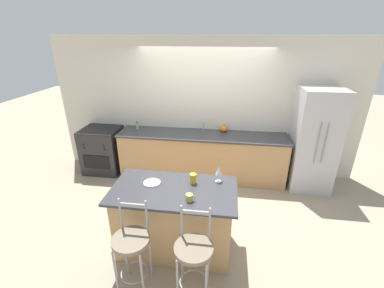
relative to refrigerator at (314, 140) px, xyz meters
name	(u,v)px	position (x,y,z in m)	size (l,w,h in m)	color
ground_plane	(199,186)	(-2.04, -0.33, -0.94)	(18.00, 18.00, 0.00)	tan
wall_back	(204,108)	(-2.04, 0.39, 0.41)	(6.00, 0.07, 2.70)	beige
back_counter	(202,155)	(-2.04, 0.05, -0.48)	(3.26, 0.70, 0.93)	tan
sink_faucet	(203,124)	(-2.04, 0.26, 0.13)	(0.02, 0.13, 0.22)	#ADAFB5
kitchen_island	(175,219)	(-2.20, -1.90, -0.47)	(1.57, 0.85, 0.94)	tan
refrigerator	(314,140)	(0.00, 0.00, 0.00)	(0.73, 0.76, 1.89)	#BCBCC1
oven_range	(103,150)	(-4.12, 0.03, -0.47)	(0.75, 0.68, 0.94)	#28282B
bar_stool_near	(132,247)	(-2.54, -2.55, -0.36)	(0.41, 0.41, 1.11)	#99999E
bar_stool_far	(194,256)	(-1.86, -2.57, -0.36)	(0.41, 0.41, 1.11)	#99999E
dinner_plate	(152,182)	(-2.51, -1.80, 0.00)	(0.22, 0.22, 0.02)	white
wine_glass	(219,171)	(-1.65, -1.64, 0.14)	(0.08, 0.08, 0.22)	white
coffee_mug	(190,197)	(-1.97, -2.10, 0.04)	(0.12, 0.09, 0.09)	#C1B251
tumbler_cup	(193,178)	(-1.98, -1.72, 0.06)	(0.09, 0.09, 0.13)	gold
pumpkin_decoration	(224,129)	(-1.62, 0.23, 0.05)	(0.16, 0.16, 0.15)	orange
soap_bottle	(137,126)	(-3.37, 0.16, 0.06)	(0.06, 0.06, 0.16)	#89B260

